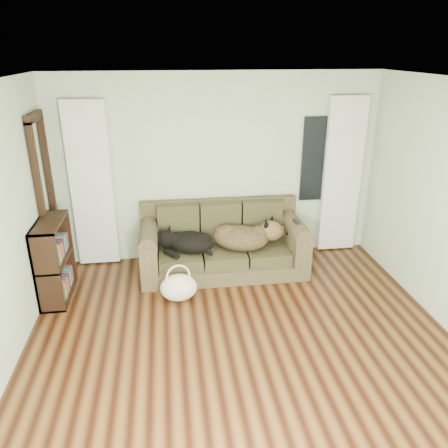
{
  "coord_description": "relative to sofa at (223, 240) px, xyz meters",
  "views": [
    {
      "loc": [
        -0.7,
        -3.36,
        2.87
      ],
      "look_at": [
        -0.02,
        1.6,
        0.84
      ],
      "focal_mm": 35.0,
      "sensor_mm": 36.0,
      "label": 1
    }
  ],
  "objects": [
    {
      "name": "floor",
      "position": [
        -0.01,
        -1.98,
        -0.45
      ],
      "size": [
        5.0,
        5.0,
        0.0
      ],
      "primitive_type": "plane",
      "color": "black",
      "rests_on": "ground"
    },
    {
      "name": "ceiling",
      "position": [
        -0.01,
        -1.98,
        2.15
      ],
      "size": [
        5.0,
        5.0,
        0.0
      ],
      "primitive_type": "plane",
      "color": "white",
      "rests_on": "ground"
    },
    {
      "name": "wall_back",
      "position": [
        -0.01,
        0.52,
        0.85
      ],
      "size": [
        4.5,
        0.04,
        2.6
      ],
      "primitive_type": "cube",
      "color": "#B5CEAB",
      "rests_on": "ground"
    },
    {
      "name": "curtain_left",
      "position": [
        -1.71,
        0.44,
        0.7
      ],
      "size": [
        0.55,
        0.08,
        2.25
      ],
      "primitive_type": "cube",
      "color": "white",
      "rests_on": "ground"
    },
    {
      "name": "curtain_right",
      "position": [
        1.79,
        0.44,
        0.7
      ],
      "size": [
        0.55,
        0.08,
        2.25
      ],
      "primitive_type": "cube",
      "color": "white",
      "rests_on": "ground"
    },
    {
      "name": "window_pane",
      "position": [
        1.44,
        0.5,
        0.95
      ],
      "size": [
        0.5,
        0.03,
        1.2
      ],
      "primitive_type": "cube",
      "color": "black",
      "rests_on": "wall_back"
    },
    {
      "name": "door_casing",
      "position": [
        -2.21,
        0.07,
        0.6
      ],
      "size": [
        0.07,
        0.6,
        2.1
      ],
      "primitive_type": "cube",
      "color": "black",
      "rests_on": "ground"
    },
    {
      "name": "sofa",
      "position": [
        0.0,
        0.0,
        0.0
      ],
      "size": [
        2.2,
        0.95,
        0.9
      ],
      "primitive_type": "cube",
      "color": "#493B28",
      "rests_on": "floor"
    },
    {
      "name": "dog_black_lab",
      "position": [
        -0.48,
        -0.07,
        0.03
      ],
      "size": [
        0.76,
        0.68,
        0.27
      ],
      "primitive_type": "ellipsoid",
      "rotation": [
        0.0,
        0.0,
        -0.46
      ],
      "color": "black",
      "rests_on": "sofa"
    },
    {
      "name": "dog_shepherd",
      "position": [
        0.28,
        -0.06,
        0.04
      ],
      "size": [
        0.93,
        0.81,
        0.34
      ],
      "primitive_type": "ellipsoid",
      "rotation": [
        0.0,
        0.0,
        2.74
      ],
      "color": "black",
      "rests_on": "sofa"
    },
    {
      "name": "tv_remote",
      "position": [
        0.96,
        -0.15,
        0.28
      ],
      "size": [
        0.06,
        0.17,
        0.02
      ],
      "primitive_type": "cube",
      "rotation": [
        0.0,
        0.0,
        0.09
      ],
      "color": "black",
      "rests_on": "sofa"
    },
    {
      "name": "tote_bag",
      "position": [
        -0.64,
        -0.69,
        -0.29
      ],
      "size": [
        0.47,
        0.38,
        0.33
      ],
      "primitive_type": "ellipsoid",
      "rotation": [
        0.0,
        0.0,
        -0.07
      ],
      "color": "beige",
      "rests_on": "floor"
    },
    {
      "name": "bookshelf",
      "position": [
        -2.1,
        -0.4,
        0.05
      ],
      "size": [
        0.39,
        0.82,
        0.99
      ],
      "primitive_type": "cube",
      "rotation": [
        0.0,
        0.0,
        0.11
      ],
      "color": "black",
      "rests_on": "floor"
    }
  ]
}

